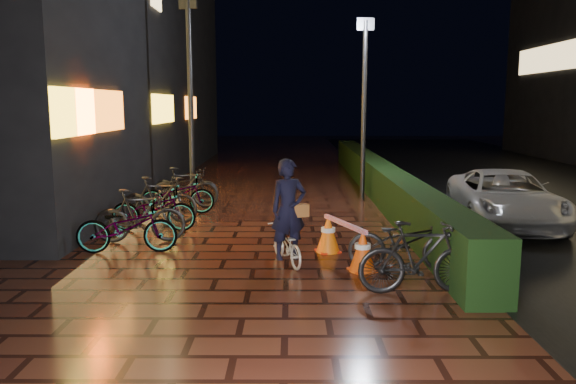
{
  "coord_description": "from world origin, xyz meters",
  "views": [
    {
      "loc": [
        0.63,
        -9.14,
        2.75
      ],
      "look_at": [
        0.58,
        1.35,
        1.1
      ],
      "focal_mm": 35.0,
      "sensor_mm": 36.0,
      "label": 1
    }
  ],
  "objects_px": {
    "cart_assembly": "(395,192)",
    "traffic_barrier": "(344,241)",
    "cyclist": "(288,226)",
    "van": "(505,198)"
  },
  "relations": [
    {
      "from": "cyclist",
      "to": "traffic_barrier",
      "type": "xyz_separation_m",
      "value": [
        1.0,
        0.23,
        -0.33
      ]
    },
    {
      "from": "cyclist",
      "to": "cart_assembly",
      "type": "xyz_separation_m",
      "value": [
        2.76,
        4.95,
        -0.19
      ]
    },
    {
      "from": "cyclist",
      "to": "traffic_barrier",
      "type": "relative_size",
      "value": 1.07
    },
    {
      "from": "traffic_barrier",
      "to": "cart_assembly",
      "type": "relative_size",
      "value": 1.78
    },
    {
      "from": "cart_assembly",
      "to": "van",
      "type": "bearing_deg",
      "value": -36.49
    },
    {
      "from": "van",
      "to": "cart_assembly",
      "type": "height_order",
      "value": "van"
    },
    {
      "from": "van",
      "to": "cart_assembly",
      "type": "distance_m",
      "value": 2.76
    },
    {
      "from": "cart_assembly",
      "to": "traffic_barrier",
      "type": "bearing_deg",
      "value": -110.42
    },
    {
      "from": "cyclist",
      "to": "cart_assembly",
      "type": "distance_m",
      "value": 5.67
    },
    {
      "from": "traffic_barrier",
      "to": "cart_assembly",
      "type": "height_order",
      "value": "cart_assembly"
    }
  ]
}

